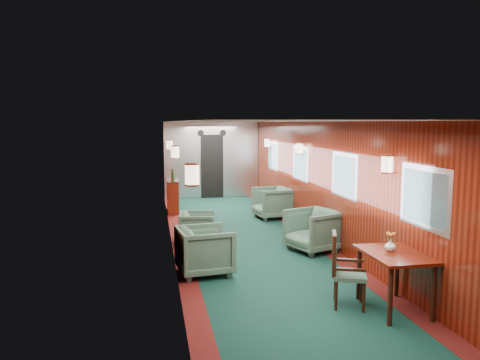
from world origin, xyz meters
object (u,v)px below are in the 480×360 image
Objects in this scene: dining_table at (395,262)px; armchair_left_far at (198,228)px; armchair_left_near at (205,250)px; armchair_right_far at (272,203)px; armchair_right_near at (313,230)px; credenza at (173,196)px; side_chair at (342,267)px.

dining_table is 4.32m from armchair_left_far.
armchair_left_near is 1.19× the size of armchair_left_far.
armchair_right_far is at bearing -36.79° from armchair_left_far.
dining_table is 1.16× the size of armchair_right_near.
armchair_right_near reaches higher than dining_table.
armchair_right_near is at bearing -7.41° from armchair_right_far.
armchair_left_far is (0.34, -3.36, -0.13)m from credenza.
armchair_left_far is at bearing -51.56° from armchair_right_far.
armchair_right_near is (2.07, -0.92, 0.07)m from armchair_left_far.
side_chair is at bearing -74.58° from credenza.
credenza is 1.34× the size of armchair_right_near.
armchair_left_near is at bearing -35.46° from armchair_right_far.
side_chair reaches higher than armchair_left_near.
armchair_left_near is (-2.20, 1.87, -0.25)m from dining_table.
side_chair is 5.65m from armchair_right_far.
credenza is 1.38× the size of armchair_left_near.
armchair_left_far is at bearing 134.34° from side_chair.
armchair_left_near is 0.97× the size of armchair_right_near.
armchair_left_far is 2.97m from armchair_right_far.
armchair_right_far is (-0.08, 5.87, -0.24)m from dining_table.
armchair_right_far is at bearing 159.66° from armchair_right_near.
dining_table is at bearing -1.70° from side_chair.
armchair_right_near is at bearing -73.59° from armchair_left_near.
armchair_right_far is (2.41, -1.23, -0.06)m from credenza.
armchair_right_near is (0.52, 2.58, -0.14)m from side_chair.
side_chair is 1.17× the size of armchair_left_near.
dining_table is 1.20× the size of armchair_left_near.
dining_table is 0.87× the size of credenza.
credenza reaches higher than armchair_right_near.
side_chair reaches higher than armchair_left_far.
credenza reaches higher than side_chair.
dining_table is 0.65m from side_chair.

